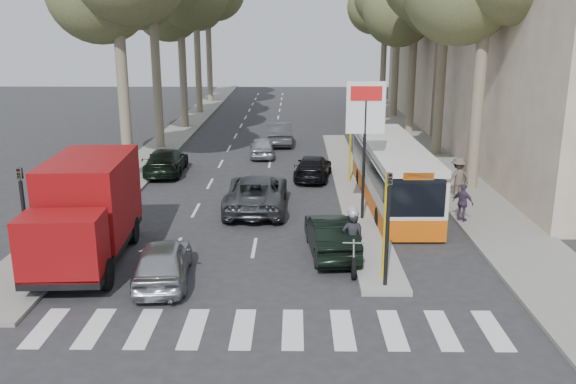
% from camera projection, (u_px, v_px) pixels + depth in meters
% --- Properties ---
extents(ground, '(120.00, 120.00, 0.00)m').
position_uv_depth(ground, '(278.00, 270.00, 19.75)').
color(ground, '#28282B').
rests_on(ground, ground).
extents(sidewalk_right, '(3.20, 70.00, 0.12)m').
position_uv_depth(sidewalk_right, '(407.00, 134.00, 43.74)').
color(sidewalk_right, gray).
rests_on(sidewalk_right, ground).
extents(median_left, '(2.40, 64.00, 0.12)m').
position_uv_depth(median_left, '(184.00, 127.00, 46.82)').
color(median_left, gray).
rests_on(median_left, ground).
extents(traffic_island, '(1.50, 26.00, 0.16)m').
position_uv_depth(traffic_island, '(349.00, 183.00, 30.30)').
color(traffic_island, gray).
rests_on(traffic_island, ground).
extents(building_far, '(11.00, 20.00, 16.00)m').
position_uv_depth(building_far, '(476.00, 20.00, 50.23)').
color(building_far, '#B7A88E').
rests_on(building_far, ground).
extents(billboard, '(1.50, 12.10, 5.60)m').
position_uv_depth(billboard, '(365.00, 131.00, 23.55)').
color(billboard, yellow).
rests_on(billboard, ground).
extents(traffic_light_island, '(0.16, 0.41, 3.60)m').
position_uv_depth(traffic_light_island, '(388.00, 210.00, 17.61)').
color(traffic_light_island, black).
rests_on(traffic_light_island, ground).
extents(traffic_light_left, '(0.16, 0.41, 3.60)m').
position_uv_depth(traffic_light_left, '(23.00, 204.00, 18.22)').
color(traffic_light_left, black).
rests_on(traffic_light_left, ground).
extents(silver_hatchback, '(1.97, 4.10, 1.35)m').
position_uv_depth(silver_hatchback, '(163.00, 261.00, 18.65)').
color(silver_hatchback, '#A6A9AE').
rests_on(silver_hatchback, ground).
extents(dark_hatchback, '(1.82, 4.29, 1.37)m').
position_uv_depth(dark_hatchback, '(331.00, 235.00, 20.95)').
color(dark_hatchback, black).
rests_on(dark_hatchback, ground).
extents(queue_car_a, '(2.55, 5.45, 1.51)m').
position_uv_depth(queue_car_a, '(256.00, 192.00, 25.99)').
color(queue_car_a, '#43464A').
rests_on(queue_car_a, ground).
extents(queue_car_b, '(2.20, 4.30, 1.19)m').
position_uv_depth(queue_car_b, '(313.00, 167.00, 31.27)').
color(queue_car_b, black).
rests_on(queue_car_b, ground).
extents(queue_car_c, '(1.68, 3.61, 1.20)m').
position_uv_depth(queue_car_c, '(262.00, 147.00, 36.41)').
color(queue_car_c, '#B0B4B9').
rests_on(queue_car_c, ground).
extents(queue_car_d, '(1.73, 4.52, 1.47)m').
position_uv_depth(queue_car_d, '(279.00, 133.00, 40.17)').
color(queue_car_d, '#484A50').
rests_on(queue_car_d, ground).
extents(queue_car_e, '(2.09, 4.74, 1.35)m').
position_uv_depth(queue_car_e, '(166.00, 161.00, 32.27)').
color(queue_car_e, black).
rests_on(queue_car_e, ground).
extents(red_truck, '(2.78, 6.52, 3.41)m').
position_uv_depth(red_truck, '(87.00, 209.00, 20.04)').
color(red_truck, black).
rests_on(red_truck, ground).
extents(city_bus, '(2.45, 10.50, 2.76)m').
position_uv_depth(city_bus, '(392.00, 172.00, 26.64)').
color(city_bus, '#D1550B').
rests_on(city_bus, ground).
extents(motorcycle, '(0.87, 2.39, 2.03)m').
position_uv_depth(motorcycle, '(352.00, 239.00, 19.84)').
color(motorcycle, black).
rests_on(motorcycle, ground).
extents(pedestrian_near, '(0.94, 0.94, 1.52)m').
position_uv_depth(pedestrian_near, '(463.00, 203.00, 24.07)').
color(pedestrian_near, '#483753').
rests_on(pedestrian_near, sidewalk_right).
extents(pedestrian_far, '(1.31, 0.95, 1.86)m').
position_uv_depth(pedestrian_far, '(458.00, 178.00, 27.26)').
color(pedestrian_far, brown).
rests_on(pedestrian_far, sidewalk_right).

